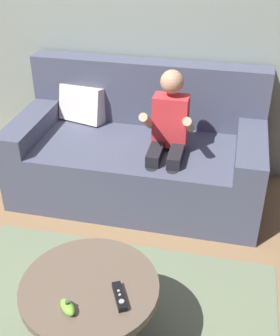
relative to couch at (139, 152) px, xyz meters
The scene contains 5 objects.
couch is the anchor object (origin of this frame).
person_seated_on_couch 0.37m from the couch, 38.80° to the right, with size 0.30×0.37×0.91m.
coffee_table 1.31m from the couch, 85.89° to the right, with size 0.58×0.58×0.40m.
game_remote_black_near_edge 1.38m from the couch, 80.15° to the right, with size 0.10×0.14×0.03m.
nunchuk_lime 1.46m from the couch, 87.76° to the right, with size 0.10×0.09×0.05m.
Camera 1 is at (0.80, -1.14, 1.76)m, focal length 47.01 mm.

